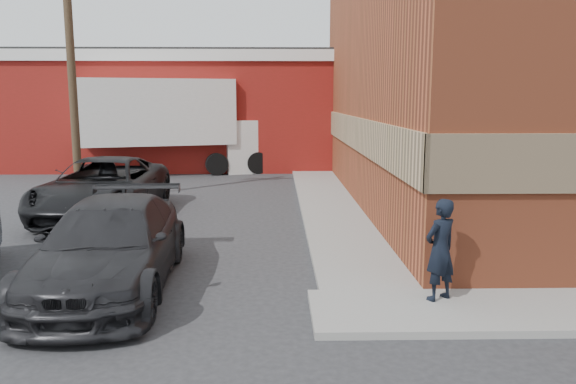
# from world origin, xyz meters

# --- Properties ---
(ground) EXTENTS (90.00, 90.00, 0.00)m
(ground) POSITION_xyz_m (0.00, 0.00, 0.00)
(ground) COLOR #28282B
(ground) RESTS_ON ground
(brick_building) EXTENTS (14.25, 18.25, 9.36)m
(brick_building) POSITION_xyz_m (8.50, 9.00, 4.68)
(brick_building) COLOR #A5482A
(brick_building) RESTS_ON ground
(sidewalk_west) EXTENTS (1.80, 18.00, 0.12)m
(sidewalk_west) POSITION_xyz_m (0.60, 9.00, 0.06)
(sidewalk_west) COLOR gray
(sidewalk_west) RESTS_ON ground
(warehouse) EXTENTS (16.30, 8.30, 5.60)m
(warehouse) POSITION_xyz_m (-6.00, 20.00, 2.81)
(warehouse) COLOR maroon
(warehouse) RESTS_ON ground
(utility_pole) EXTENTS (2.00, 0.26, 9.00)m
(utility_pole) POSITION_xyz_m (-7.50, 9.00, 4.75)
(utility_pole) COLOR #463523
(utility_pole) RESTS_ON ground
(man) EXTENTS (0.73, 0.66, 1.68)m
(man) POSITION_xyz_m (1.61, -0.50, 0.96)
(man) COLOR black
(man) RESTS_ON sidewalk_south
(suv_a) EXTENTS (2.88, 6.12, 1.69)m
(suv_a) POSITION_xyz_m (-6.01, 6.76, 0.85)
(suv_a) COLOR black
(suv_a) RESTS_ON ground
(suv_b) EXTENTS (2.43, 5.49, 1.57)m
(suv_b) POSITION_xyz_m (-3.99, 0.50, 0.78)
(suv_b) COLOR #242426
(suv_b) RESTS_ON ground
(box_truck) EXTENTS (8.90, 4.73, 4.21)m
(box_truck) POSITION_xyz_m (-5.51, 16.22, 2.43)
(box_truck) COLOR silver
(box_truck) RESTS_ON ground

